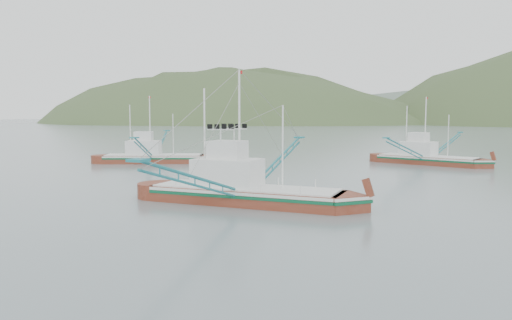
% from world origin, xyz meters
% --- Properties ---
extents(ground, '(1200.00, 1200.00, 0.00)m').
position_xyz_m(ground, '(0.00, 0.00, 0.00)').
color(ground, slate).
rests_on(ground, ground).
extents(main_boat, '(16.67, 30.18, 12.21)m').
position_xyz_m(main_boat, '(1.11, 0.36, 1.75)').
color(main_boat, maroon).
rests_on(main_boat, ground).
extents(bg_boat_left, '(15.62, 26.31, 11.22)m').
position_xyz_m(bg_boat_left, '(-26.37, 27.36, 2.28)').
color(bg_boat_left, maroon).
rests_on(bg_boat_left, ground).
extents(bg_boat_right, '(15.51, 26.38, 11.01)m').
position_xyz_m(bg_boat_right, '(13.29, 41.54, 2.14)').
color(bg_boat_right, maroon).
rests_on(bg_boat_right, ground).
extents(headland_left, '(448.00, 308.00, 210.00)m').
position_xyz_m(headland_left, '(-180.00, 360.00, 0.00)').
color(headland_left, '#3C5029').
rests_on(headland_left, ground).
extents(ridge_distant, '(960.00, 400.00, 240.00)m').
position_xyz_m(ridge_distant, '(30.00, 560.00, 0.00)').
color(ridge_distant, slate).
rests_on(ridge_distant, ground).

